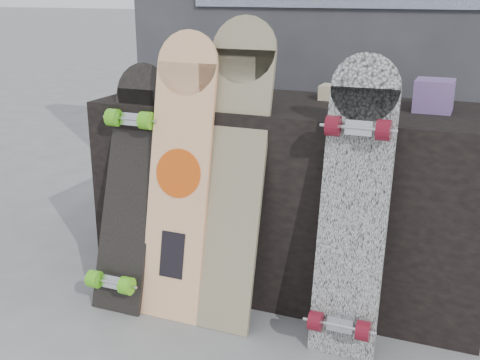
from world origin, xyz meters
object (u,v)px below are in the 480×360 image
at_px(longboard_cascadia, 353,205).
at_px(skateboard_dark, 129,184).
at_px(vendor_table, 292,196).
at_px(longboard_celtic, 233,165).
at_px(longboard_geisha, 180,169).

bearing_deg(longboard_cascadia, skateboard_dark, 178.47).
xyz_separation_m(longboard_cascadia, skateboard_dark, (-0.91, 0.02, -0.04)).
bearing_deg(longboard_cascadia, vendor_table, 130.58).
xyz_separation_m(vendor_table, longboard_celtic, (-0.14, -0.33, 0.21)).
xyz_separation_m(longboard_celtic, skateboard_dark, (-0.44, -0.04, -0.12)).
relative_size(vendor_table, longboard_celtic, 1.38).
bearing_deg(skateboard_dark, vendor_table, 33.08).
relative_size(longboard_cascadia, skateboard_dark, 1.09).
height_order(vendor_table, skateboard_dark, skateboard_dark).
distance_m(vendor_table, longboard_celtic, 0.41).
height_order(longboard_celtic, skateboard_dark, longboard_celtic).
distance_m(longboard_geisha, longboard_celtic, 0.21).
distance_m(longboard_celtic, skateboard_dark, 0.45).
height_order(longboard_geisha, longboard_celtic, longboard_celtic).
xyz_separation_m(longboard_geisha, longboard_cascadia, (0.68, -0.03, -0.04)).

